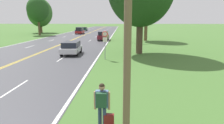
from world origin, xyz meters
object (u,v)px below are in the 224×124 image
(suitcase, at_px, (109,122))
(tree_far_back, at_px, (40,13))
(car_red_van_receding, at_px, (80,30))
(tree_right_cluster, at_px, (147,2))
(hitchhiker_person, at_px, (102,102))
(tree_behind_sign, at_px, (38,10))
(car_silver_hatchback_mid_near, at_px, (71,48))
(traffic_sign, at_px, (105,38))
(car_dark_blue_sedan_distant, at_px, (79,30))
(car_maroon_hatchback_mid_far, at_px, (103,36))
(car_dark_green_hatchback_horizon, at_px, (84,29))

(suitcase, height_order, tree_far_back, tree_far_back)
(car_red_van_receding, bearing_deg, tree_right_cluster, -136.63)
(tree_far_back, bearing_deg, hitchhiker_person, -65.89)
(tree_behind_sign, distance_m, car_silver_hatchback_mid_near, 33.53)
(traffic_sign, distance_m, car_red_van_receding, 37.98)
(tree_right_cluster, bearing_deg, hitchhiker_person, -99.14)
(traffic_sign, relative_size, tree_behind_sign, 0.29)
(hitchhiker_person, distance_m, car_dark_blue_sedan_distant, 57.36)
(tree_far_back, bearing_deg, suitcase, -65.68)
(hitchhiker_person, height_order, suitcase, hitchhiker_person)
(car_silver_hatchback_mid_near, distance_m, car_dark_blue_sedan_distant, 40.90)
(car_silver_hatchback_mid_near, xyz_separation_m, car_maroon_hatchback_mid_far, (2.12, 16.32, 0.11))
(traffic_sign, xyz_separation_m, tree_behind_sign, (-19.86, 31.81, 4.31))
(hitchhiker_person, bearing_deg, car_silver_hatchback_mid_near, 19.22)
(tree_behind_sign, height_order, car_silver_hatchback_mid_near, tree_behind_sign)
(tree_right_cluster, height_order, tree_far_back, tree_right_cluster)
(car_maroon_hatchback_mid_far, height_order, car_red_van_receding, car_red_van_receding)
(car_dark_blue_sedan_distant, relative_size, car_dark_green_hatchback_horizon, 1.23)
(hitchhiker_person, relative_size, car_maroon_hatchback_mid_far, 0.41)
(car_silver_hatchback_mid_near, relative_size, car_red_van_receding, 0.91)
(tree_behind_sign, distance_m, car_dark_blue_sedan_distant, 14.83)
(hitchhiker_person, relative_size, tree_behind_sign, 0.18)
(hitchhiker_person, relative_size, tree_far_back, 0.17)
(traffic_sign, distance_m, tree_behind_sign, 37.75)
(tree_behind_sign, relative_size, car_maroon_hatchback_mid_far, 2.30)
(tree_right_cluster, bearing_deg, car_dark_blue_sedan_distant, 126.86)
(suitcase, xyz_separation_m, tree_far_back, (-24.46, 54.12, 5.73))
(tree_right_cluster, bearing_deg, car_maroon_hatchback_mid_far, 179.11)
(hitchhiker_person, height_order, tree_right_cluster, tree_right_cluster)
(tree_far_back, bearing_deg, car_silver_hatchback_mid_near, -63.51)
(traffic_sign, relative_size, car_silver_hatchback_mid_near, 0.72)
(traffic_sign, bearing_deg, car_dark_blue_sedan_distant, 105.41)
(tree_behind_sign, height_order, car_red_van_receding, tree_behind_sign)
(tree_behind_sign, distance_m, car_maroon_hatchback_mid_far, 22.63)
(tree_behind_sign, relative_size, car_dark_blue_sedan_distant, 2.17)
(car_silver_hatchback_mid_near, xyz_separation_m, car_dark_green_hatchback_horizon, (-7.79, 49.26, -0.07))
(suitcase, relative_size, car_silver_hatchback_mid_near, 0.16)
(car_maroon_hatchback_mid_far, bearing_deg, tree_behind_sign, -124.36)
(suitcase, height_order, tree_behind_sign, tree_behind_sign)
(hitchhiker_person, height_order, car_dark_green_hatchback_horizon, hitchhiker_person)
(traffic_sign, bearing_deg, car_red_van_receding, 105.68)
(car_red_van_receding, height_order, car_dark_green_hatchback_horizon, car_red_van_receding)
(tree_behind_sign, relative_size, car_red_van_receding, 2.24)
(car_dark_blue_sedan_distant, distance_m, car_dark_green_hatchback_horizon, 9.10)
(hitchhiker_person, height_order, traffic_sign, traffic_sign)
(car_silver_hatchback_mid_near, xyz_separation_m, car_dark_blue_sedan_distant, (-7.73, 40.16, -0.01))
(tree_behind_sign, distance_m, tree_far_back, 9.88)
(traffic_sign, height_order, tree_behind_sign, tree_behind_sign)
(car_red_van_receding, bearing_deg, traffic_sign, -163.94)
(car_maroon_hatchback_mid_far, xyz_separation_m, car_dark_blue_sedan_distant, (-9.84, 23.84, -0.12))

